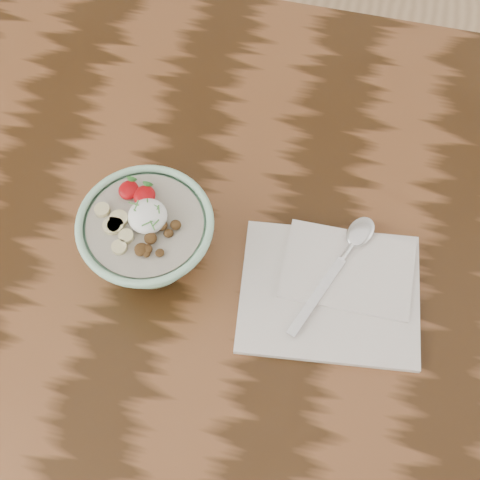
# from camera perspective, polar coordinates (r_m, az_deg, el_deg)

# --- Properties ---
(table) EXTENTS (1.60, 0.90, 0.75)m
(table) POSITION_cam_1_polar(r_m,az_deg,el_deg) (1.00, 5.46, -2.90)
(table) COLOR #321D0C
(table) RESTS_ON ground
(breakfast_bowl) EXTENTS (0.17, 0.17, 0.12)m
(breakfast_bowl) POSITION_cam_1_polar(r_m,az_deg,el_deg) (0.86, -7.85, 0.28)
(breakfast_bowl) COLOR #9DD3B0
(breakfast_bowl) RESTS_ON table
(napkin) EXTENTS (0.25, 0.21, 0.01)m
(napkin) POSITION_cam_1_polar(r_m,az_deg,el_deg) (0.89, 7.98, -4.08)
(napkin) COLOR silver
(napkin) RESTS_ON table
(spoon) EXTENTS (0.10, 0.20, 0.01)m
(spoon) POSITION_cam_1_polar(r_m,az_deg,el_deg) (0.90, 9.36, -0.62)
(spoon) COLOR silver
(spoon) RESTS_ON napkin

